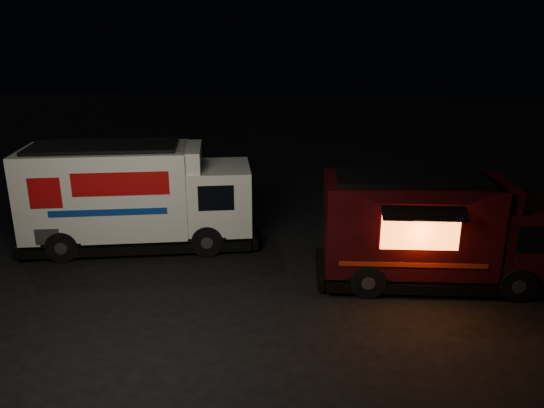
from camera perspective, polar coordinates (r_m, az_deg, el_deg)
The scene contains 3 objects.
ground at distance 13.13m, azimuth -3.70°, elevation -9.07°, with size 80.00×80.00×0.00m, color black.
white_truck at distance 15.63m, azimuth -14.02°, elevation 0.89°, with size 6.64×2.27×3.01m, color white, non-canonical shape.
red_truck at distance 13.59m, azimuth 17.41°, elevation -2.66°, with size 5.86×2.16×2.73m, color #35090C, non-canonical shape.
Camera 1 is at (1.88, -11.53, 5.99)m, focal length 35.00 mm.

